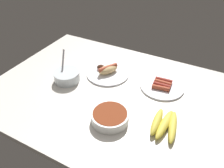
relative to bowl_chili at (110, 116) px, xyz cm
name	(u,v)px	position (x,y,z in cm)	size (l,w,h in cm)	color
ground_plane	(107,92)	(11.23, -17.99, -4.01)	(120.00, 90.00, 3.00)	silver
bowl_chili	(110,116)	(0.00, 0.00, 0.00)	(16.72, 16.72, 4.56)	white
plate_hotdog_assembled	(108,71)	(18.17, -31.10, -0.84)	(24.32, 24.32, 5.61)	white
bowl_coleslaw	(67,76)	(34.86, -15.32, 0.55)	(14.02, 14.02, 15.17)	silver
plate_sausages	(162,86)	(-13.13, -33.71, -1.62)	(22.97, 22.97, 3.20)	white
banana_bunch	(164,124)	(-22.28, -7.44, -0.73)	(12.32, 19.06, 3.95)	gold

